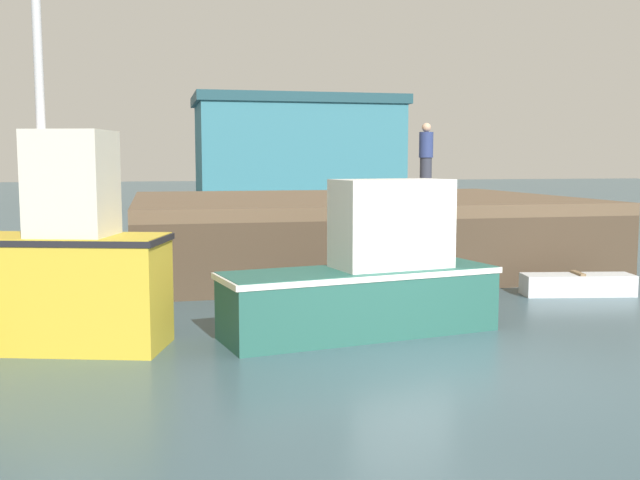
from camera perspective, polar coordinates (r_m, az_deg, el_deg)
ground at (r=8.77m, az=11.37°, el=-10.40°), size 120.00×160.00×0.10m
pier at (r=16.64m, az=2.86°, el=2.39°), size 9.84×7.54×1.60m
fishing_boat_near_left at (r=10.15m, az=-20.57°, el=-1.87°), size 3.43×1.96×5.14m
fishing_boat_near_right at (r=10.35m, az=3.80°, el=-3.00°), size 4.11×1.87×2.17m
rowboat at (r=14.14m, az=19.35°, el=-3.29°), size 2.06×0.90×0.42m
dockworker at (r=18.15m, az=8.22°, el=6.26°), size 0.34×0.34×1.74m
warehouse at (r=39.62m, az=-1.76°, el=6.91°), size 10.93×5.78×5.82m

